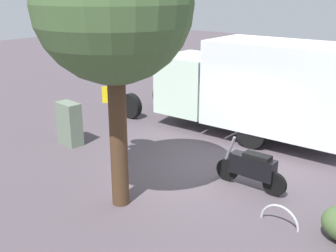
% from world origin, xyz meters
% --- Properties ---
extents(ground_plane, '(60.00, 60.00, 0.00)m').
position_xyz_m(ground_plane, '(0.00, 0.00, 0.00)').
color(ground_plane, '#4F454C').
extents(box_truck_near, '(7.91, 2.43, 3.03)m').
position_xyz_m(box_truck_near, '(0.44, -3.26, 1.65)').
color(box_truck_near, black).
rests_on(box_truck_near, ground).
extents(motorcycle, '(1.81, 0.55, 1.20)m').
position_xyz_m(motorcycle, '(-1.39, 0.00, 0.52)').
color(motorcycle, black).
rests_on(motorcycle, ground).
extents(stop_sign, '(0.71, 0.33, 2.86)m').
position_xyz_m(stop_sign, '(2.37, 0.89, 1.90)').
color(stop_sign, '#9E9EA3').
rests_on(stop_sign, ground).
extents(street_tree, '(3.10, 3.10, 5.78)m').
position_xyz_m(street_tree, '(0.45, 2.47, 4.19)').
color(street_tree, '#47301E').
rests_on(street_tree, ground).
extents(utility_cabinet, '(0.82, 0.50, 1.29)m').
position_xyz_m(utility_cabinet, '(4.25, 0.90, 0.65)').
color(utility_cabinet, slate).
rests_on(utility_cabinet, ground).
extents(bike_rack_hoop, '(0.85, 0.08, 0.85)m').
position_xyz_m(bike_rack_hoop, '(-2.62, 1.05, 0.00)').
color(bike_rack_hoop, '#B7B7BC').
rests_on(bike_rack_hoop, ground).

